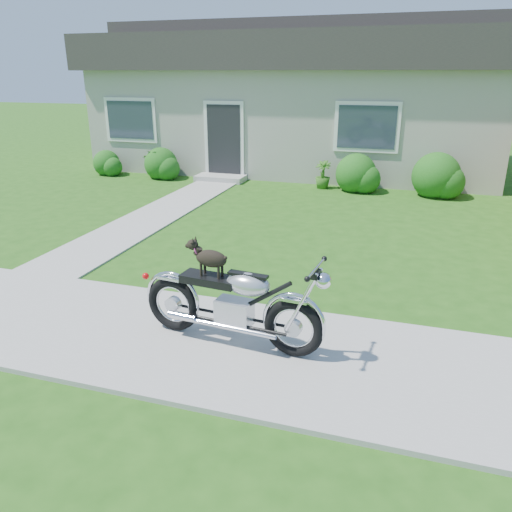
{
  "coord_description": "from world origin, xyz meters",
  "views": [
    {
      "loc": [
        3.75,
        -4.67,
        2.94
      ],
      "look_at": [
        1.97,
        1.0,
        0.75
      ],
      "focal_mm": 35.0,
      "sensor_mm": 36.0,
      "label": 1
    }
  ],
  "objects_px": {
    "potted_plant_right": "(323,175)",
    "motorcycle_with_dog": "(233,302)",
    "house": "(299,98)",
    "potted_plant_left": "(156,164)"
  },
  "relations": [
    {
      "from": "potted_plant_right",
      "to": "motorcycle_with_dog",
      "type": "height_order",
      "value": "motorcycle_with_dog"
    },
    {
      "from": "house",
      "to": "potted_plant_left",
      "type": "xyz_separation_m",
      "value": [
        -3.5,
        -3.44,
        -1.75
      ]
    },
    {
      "from": "potted_plant_left",
      "to": "motorcycle_with_dog",
      "type": "xyz_separation_m",
      "value": [
        5.5,
        -8.52,
        0.14
      ]
    },
    {
      "from": "potted_plant_left",
      "to": "motorcycle_with_dog",
      "type": "distance_m",
      "value": 10.14
    },
    {
      "from": "potted_plant_right",
      "to": "motorcycle_with_dog",
      "type": "bearing_deg",
      "value": -86.45
    },
    {
      "from": "potted_plant_left",
      "to": "potted_plant_right",
      "type": "distance_m",
      "value": 4.97
    },
    {
      "from": "house",
      "to": "potted_plant_right",
      "type": "relative_size",
      "value": 17.08
    },
    {
      "from": "potted_plant_right",
      "to": "motorcycle_with_dog",
      "type": "xyz_separation_m",
      "value": [
        0.53,
        -8.52,
        0.19
      ]
    },
    {
      "from": "potted_plant_left",
      "to": "motorcycle_with_dog",
      "type": "bearing_deg",
      "value": -57.14
    },
    {
      "from": "house",
      "to": "potted_plant_right",
      "type": "height_order",
      "value": "house"
    }
  ]
}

